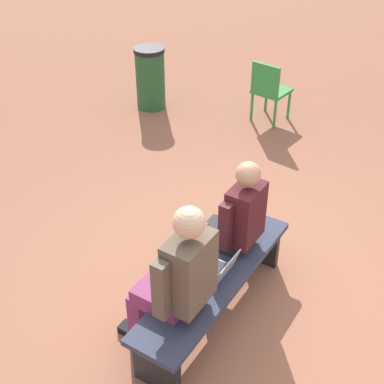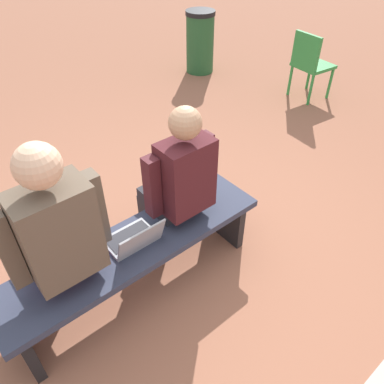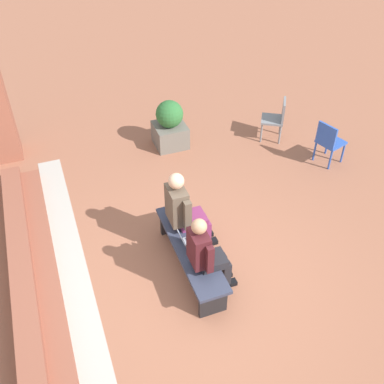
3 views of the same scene
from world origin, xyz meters
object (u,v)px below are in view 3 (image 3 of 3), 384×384
(person_adult, at_px, (184,210))
(planter, at_px, (170,125))
(bench, at_px, (191,251))
(plastic_chair_far_left, at_px, (277,117))
(plastic_chair_by_pillar, at_px, (329,141))
(laptop, at_px, (190,243))
(person_student, at_px, (206,252))

(person_adult, relative_size, planter, 1.46)
(bench, distance_m, planter, 3.20)
(bench, xyz_separation_m, plastic_chair_far_left, (2.60, -2.75, 0.13))
(planter, bearing_deg, bench, 166.63)
(person_adult, distance_m, plastic_chair_by_pillar, 3.35)
(laptop, bearing_deg, plastic_chair_by_pillar, -64.81)
(person_student, height_order, person_adult, person_adult)
(person_student, distance_m, laptop, 0.45)
(bench, height_order, plastic_chair_far_left, plastic_chair_far_left)
(bench, relative_size, plastic_chair_far_left, 2.14)
(person_student, bearing_deg, plastic_chair_far_left, -42.03)
(person_adult, xyz_separation_m, plastic_chair_far_left, (2.16, -2.69, -0.25))
(person_adult, xyz_separation_m, laptop, (-0.43, 0.08, -0.23))
(person_student, bearing_deg, bench, 9.30)
(person_student, bearing_deg, planter, -10.93)
(laptop, height_order, plastic_chair_far_left, plastic_chair_far_left)
(planter, bearing_deg, plastic_chair_by_pillar, -122.37)
(person_student, height_order, planter, person_student)
(person_student, height_order, laptop, person_student)
(person_student, xyz_separation_m, person_adult, (0.82, -0.01, 0.04))
(person_student, relative_size, plastic_chair_far_left, 1.52)
(bench, bearing_deg, person_adult, -9.06)
(person_student, relative_size, laptop, 3.99)
(person_adult, bearing_deg, plastic_chair_by_pillar, -70.83)
(bench, height_order, plastic_chair_by_pillar, plastic_chair_by_pillar)
(person_adult, bearing_deg, planter, -14.05)
(person_adult, distance_m, planter, 2.77)
(bench, bearing_deg, planter, -13.37)
(bench, relative_size, person_adult, 1.31)
(plastic_chair_far_left, height_order, plastic_chair_by_pillar, same)
(planter, bearing_deg, laptop, 166.39)
(plastic_chair_by_pillar, bearing_deg, laptop, 115.19)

